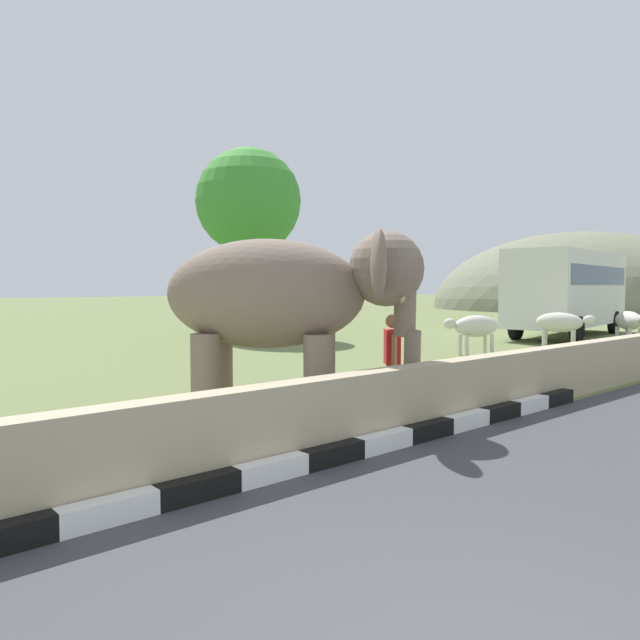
% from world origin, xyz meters
% --- Properties ---
extents(striped_curb, '(16.20, 0.20, 0.24)m').
position_xyz_m(striped_curb, '(-0.35, 3.80, 0.12)').
color(striped_curb, white).
rests_on(striped_curb, ground_plane).
extents(barrier_parapet, '(28.00, 0.36, 1.00)m').
position_xyz_m(barrier_parapet, '(2.00, 4.10, 0.50)').
color(barrier_parapet, tan).
rests_on(barrier_parapet, ground_plane).
extents(elephant, '(3.84, 3.83, 2.97)m').
position_xyz_m(elephant, '(2.92, 5.94, 1.95)').
color(elephant, '#7C6A5E').
rests_on(elephant, ground_plane).
extents(person_handler, '(0.47, 0.53, 1.66)m').
position_xyz_m(person_handler, '(4.63, 5.32, 0.93)').
color(person_handler, navy).
rests_on(person_handler, ground_plane).
extents(bus_white, '(8.99, 3.95, 3.50)m').
position_xyz_m(bus_white, '(21.42, 10.58, 2.08)').
color(bus_white, silver).
rests_on(bus_white, ground_plane).
extents(cow_near, '(1.91, 1.09, 1.23)m').
position_xyz_m(cow_near, '(12.60, 9.14, 0.87)').
color(cow_near, beige).
rests_on(cow_near, ground_plane).
extents(cow_mid, '(1.06, 1.92, 1.23)m').
position_xyz_m(cow_mid, '(16.42, 8.37, 0.87)').
color(cow_mid, beige).
rests_on(cow_mid, ground_plane).
extents(cow_far, '(1.57, 1.69, 1.23)m').
position_xyz_m(cow_far, '(19.18, 7.24, 0.87)').
color(cow_far, beige).
rests_on(cow_far, ground_plane).
extents(tree_distant, '(4.28, 4.28, 7.71)m').
position_xyz_m(tree_distant, '(11.08, 18.99, 5.54)').
color(tree_distant, brown).
rests_on(tree_distant, ground_plane).
extents(hill_east, '(32.31, 25.85, 14.64)m').
position_xyz_m(hill_east, '(55.00, 25.86, 0.00)').
color(hill_east, slate).
rests_on(hill_east, ground_plane).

